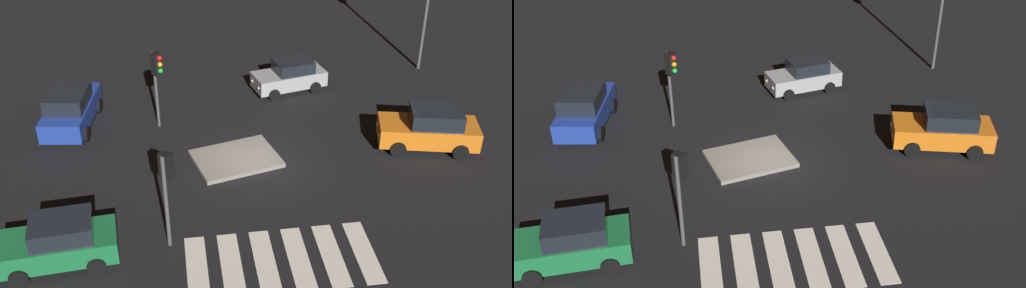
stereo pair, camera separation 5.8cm
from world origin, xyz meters
TOP-DOWN VIEW (x-y plane):
  - ground_plane at (0.00, 0.00)m, footprint 80.00×80.00m
  - traffic_island at (-0.79, 0.43)m, footprint 3.97×3.35m
  - car_orange at (7.62, 0.33)m, footprint 4.51×2.73m
  - car_blue at (-7.89, 4.37)m, footprint 2.54×4.56m
  - car_silver at (2.72, 6.67)m, footprint 3.89×2.35m
  - car_green at (-7.38, -5.01)m, footprint 4.11×2.14m
  - traffic_light_south at (-3.64, -4.52)m, footprint 0.54×0.53m
  - traffic_light_west at (-3.85, 3.77)m, footprint 0.54×0.54m
  - crosswalk_near at (-0.00, -5.99)m, footprint 6.45×3.20m

SIDE VIEW (x-z plane):
  - ground_plane at x=0.00m, z-range 0.00..0.00m
  - crosswalk_near at x=0.00m, z-range 0.00..0.02m
  - traffic_island at x=-0.79m, z-range 0.00..0.18m
  - car_silver at x=2.72m, z-range -0.01..1.59m
  - car_green at x=-7.38m, z-range -0.02..1.73m
  - car_orange at x=7.62m, z-range -0.02..1.84m
  - car_blue at x=-7.89m, z-range -0.02..1.89m
  - traffic_light_west at x=-3.85m, z-range 0.95..4.61m
  - traffic_light_south at x=-3.64m, z-range 0.95..4.62m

